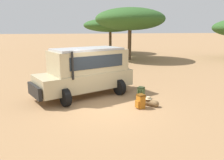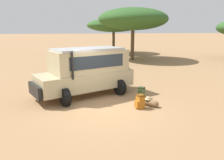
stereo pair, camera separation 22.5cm
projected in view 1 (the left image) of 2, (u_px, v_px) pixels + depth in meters
ground_plane at (107, 108)px, 9.59m from camera, size 320.00×320.00×0.00m
safari_vehicle at (86, 71)px, 11.20m from camera, size 5.41×3.76×2.44m
backpack_beside_front_wheel at (141, 93)px, 10.87m from camera, size 0.43×0.43×0.58m
backpack_cluster_center at (140, 102)px, 9.47m from camera, size 0.43×0.38×0.63m
duffel_bag_low_black_case at (150, 102)px, 9.81m from camera, size 0.64×0.74×0.40m
acacia_tree_left_mid at (110, 25)px, 30.30m from camera, size 7.43×6.57×4.81m
acacia_tree_centre_back at (130, 19)px, 23.83m from camera, size 7.60×7.63×5.64m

